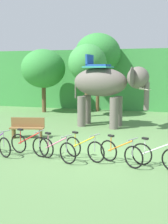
{
  "coord_description": "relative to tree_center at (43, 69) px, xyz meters",
  "views": [
    {
      "loc": [
        2.45,
        -10.1,
        2.99
      ],
      "look_at": [
        -0.73,
        1.0,
        1.3
      ],
      "focal_mm": 46.37,
      "sensor_mm": 36.0,
      "label": 1
    }
  ],
  "objects": [
    {
      "name": "bike_orange",
      "position": [
        7.04,
        -10.01,
        -2.67
      ],
      "size": [
        1.52,
        0.89,
        0.92
      ],
      "color": "black",
      "rests_on": "ground"
    },
    {
      "name": "wooden_bench",
      "position": [
        2.5,
        -7.48,
        -2.58
      ],
      "size": [
        1.55,
        0.73,
        0.89
      ],
      "color": "brown",
      "rests_on": "ground"
    },
    {
      "name": "tree_center_right",
      "position": [
        3.48,
        -1.01,
        0.32
      ],
      "size": [
        2.43,
        2.43,
        4.6
      ],
      "color": "brown",
      "rests_on": "ground"
    },
    {
      "name": "ground_plane",
      "position": [
        5.92,
        -8.75,
        -3.06
      ],
      "size": [
        80.0,
        80.0,
        0.0
      ],
      "primitive_type": "plane",
      "color": "#567F47"
    },
    {
      "name": "foliage_hedge",
      "position": [
        5.92,
        5.26,
        -0.82
      ],
      "size": [
        36.0,
        6.0,
        4.47
      ],
      "primitive_type": "cube",
      "color": "#3D8E42",
      "rests_on": "ground"
    },
    {
      "name": "tree_right",
      "position": [
        3.57,
        1.45,
        1.08
      ],
      "size": [
        3.21,
        3.21,
        5.54
      ],
      "color": "brown",
      "rests_on": "ground"
    },
    {
      "name": "bike_red",
      "position": [
        3.78,
        -9.85,
        -2.67
      ],
      "size": [
        1.67,
        0.59,
        0.92
      ],
      "color": "black",
      "rests_on": "ground"
    },
    {
      "name": "bike_yellow",
      "position": [
        5.78,
        -9.83,
        -2.67
      ],
      "size": [
        1.58,
        0.81,
        0.92
      ],
      "color": "black",
      "rests_on": "ground"
    },
    {
      "name": "bike_white",
      "position": [
        8.16,
        -10.03,
        -2.67
      ],
      "size": [
        1.62,
        0.72,
        0.92
      ],
      "color": "black",
      "rests_on": "ground"
    },
    {
      "name": "tree_center",
      "position": [
        0.0,
        0.0,
        0.0
      ],
      "size": [
        3.09,
        3.09,
        4.41
      ],
      "color": "brown",
      "rests_on": "ground"
    },
    {
      "name": "bike_pink",
      "position": [
        4.95,
        -10.21,
        -2.67
      ],
      "size": [
        1.59,
        0.79,
        0.92
      ],
      "color": "black",
      "rests_on": "ground"
    },
    {
      "name": "elephant",
      "position": [
        5.32,
        -4.05,
        -0.85
      ],
      "size": [
        4.22,
        2.16,
        3.78
      ],
      "color": "#665E56",
      "rests_on": "ground"
    }
  ]
}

